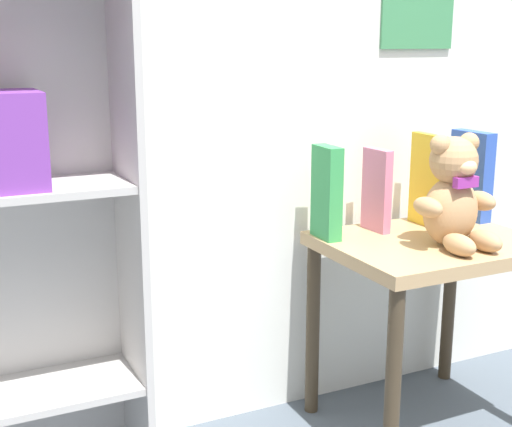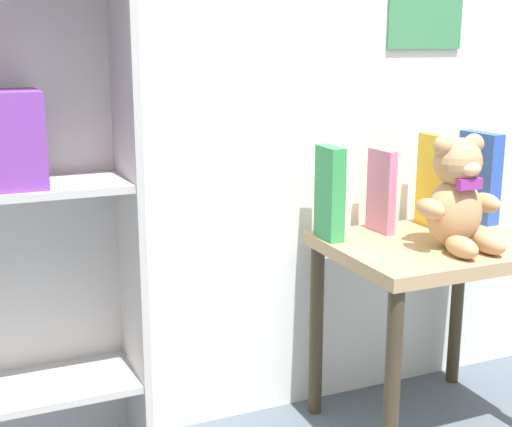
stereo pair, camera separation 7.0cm
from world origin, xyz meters
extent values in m
cube|color=#3D8451|center=(0.39, 1.39, 1.20)|extent=(0.26, 0.01, 0.28)
cube|color=#BCB7B2|center=(-0.54, 1.25, 0.76)|extent=(0.02, 0.25, 1.53)
cube|color=purple|center=(-0.79, 1.24, 0.88)|extent=(0.12, 0.17, 0.21)
cube|color=tan|center=(0.27, 1.13, 0.54)|extent=(0.57, 0.45, 0.04)
cylinder|color=#3E3121|center=(0.01, 0.93, 0.26)|extent=(0.04, 0.04, 0.52)
cylinder|color=#3E3121|center=(0.01, 1.33, 0.26)|extent=(0.04, 0.04, 0.52)
cylinder|color=#3E3121|center=(0.52, 1.33, 0.26)|extent=(0.04, 0.04, 0.52)
ellipsoid|color=tan|center=(0.27, 1.07, 0.65)|extent=(0.16, 0.12, 0.18)
sphere|color=tan|center=(0.27, 1.07, 0.78)|extent=(0.13, 0.13, 0.13)
sphere|color=tan|center=(0.23, 1.07, 0.83)|extent=(0.05, 0.05, 0.05)
sphere|color=tan|center=(0.32, 1.07, 0.83)|extent=(0.05, 0.05, 0.05)
ellipsoid|color=#F4BB82|center=(0.27, 1.02, 0.77)|extent=(0.05, 0.04, 0.04)
ellipsoid|color=tan|center=(0.19, 1.05, 0.67)|extent=(0.05, 0.10, 0.05)
ellipsoid|color=tan|center=(0.36, 1.05, 0.67)|extent=(0.05, 0.10, 0.05)
ellipsoid|color=tan|center=(0.23, 0.98, 0.58)|extent=(0.05, 0.11, 0.05)
ellipsoid|color=tan|center=(0.32, 0.98, 0.58)|extent=(0.05, 0.11, 0.05)
cube|color=#992D93|center=(0.27, 1.02, 0.73)|extent=(0.07, 0.02, 0.03)
cube|color=#33934C|center=(0.01, 1.27, 0.68)|extent=(0.05, 0.11, 0.25)
cube|color=#D17093|center=(0.18, 1.27, 0.67)|extent=(0.03, 0.11, 0.24)
cube|color=gold|center=(0.35, 1.26, 0.69)|extent=(0.03, 0.14, 0.27)
cube|color=#2D51B7|center=(0.52, 1.27, 0.69)|extent=(0.05, 0.15, 0.27)
camera|label=1|loc=(-0.98, -0.36, 1.08)|focal=50.00mm
camera|label=2|loc=(-0.91, -0.39, 1.08)|focal=50.00mm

